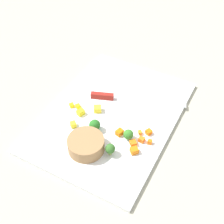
# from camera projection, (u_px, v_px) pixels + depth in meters

# --- Properties ---
(ground_plane) EXTENTS (4.00, 4.00, 0.00)m
(ground_plane) POSITION_uv_depth(u_px,v_px,m) (112.00, 117.00, 0.92)
(ground_plane) COLOR #9F9C8A
(cutting_board) EXTENTS (0.50, 0.36, 0.01)m
(cutting_board) POSITION_uv_depth(u_px,v_px,m) (112.00, 116.00, 0.92)
(cutting_board) COLOR white
(cutting_board) RESTS_ON ground_plane
(prep_bowl) EXTENTS (0.10, 0.10, 0.04)m
(prep_bowl) POSITION_uv_depth(u_px,v_px,m) (85.00, 144.00, 0.81)
(prep_bowl) COLOR #987046
(prep_bowl) RESTS_ON cutting_board
(chef_knife) EXTENTS (0.12, 0.28, 0.02)m
(chef_knife) POSITION_uv_depth(u_px,v_px,m) (120.00, 98.00, 0.95)
(chef_knife) COLOR silver
(chef_knife) RESTS_ON cutting_board
(carrot_dice_0) EXTENTS (0.02, 0.02, 0.01)m
(carrot_dice_0) POSITION_uv_depth(u_px,v_px,m) (133.00, 143.00, 0.83)
(carrot_dice_0) COLOR orange
(carrot_dice_0) RESTS_ON cutting_board
(carrot_dice_1) EXTENTS (0.01, 0.02, 0.01)m
(carrot_dice_1) POSITION_uv_depth(u_px,v_px,m) (142.00, 140.00, 0.83)
(carrot_dice_1) COLOR orange
(carrot_dice_1) RESTS_ON cutting_board
(carrot_dice_2) EXTENTS (0.02, 0.02, 0.01)m
(carrot_dice_2) POSITION_uv_depth(u_px,v_px,m) (149.00, 132.00, 0.85)
(carrot_dice_2) COLOR orange
(carrot_dice_2) RESTS_ON cutting_board
(carrot_dice_3) EXTENTS (0.01, 0.01, 0.01)m
(carrot_dice_3) POSITION_uv_depth(u_px,v_px,m) (150.00, 142.00, 0.83)
(carrot_dice_3) COLOR orange
(carrot_dice_3) RESTS_ON cutting_board
(carrot_dice_4) EXTENTS (0.02, 0.02, 0.02)m
(carrot_dice_4) POSITION_uv_depth(u_px,v_px,m) (120.00, 132.00, 0.85)
(carrot_dice_4) COLOR orange
(carrot_dice_4) RESTS_ON cutting_board
(carrot_dice_5) EXTENTS (0.01, 0.01, 0.01)m
(carrot_dice_5) POSITION_uv_depth(u_px,v_px,m) (140.00, 133.00, 0.85)
(carrot_dice_5) COLOR orange
(carrot_dice_5) RESTS_ON cutting_board
(carrot_dice_6) EXTENTS (0.03, 0.03, 0.02)m
(carrot_dice_6) POSITION_uv_depth(u_px,v_px,m) (134.00, 151.00, 0.81)
(carrot_dice_6) COLOR orange
(carrot_dice_6) RESTS_ON cutting_board
(pepper_dice_0) EXTENTS (0.02, 0.02, 0.01)m
(pepper_dice_0) POSITION_uv_depth(u_px,v_px,m) (72.00, 105.00, 0.93)
(pepper_dice_0) COLOR yellow
(pepper_dice_0) RESTS_ON cutting_board
(pepper_dice_1) EXTENTS (0.02, 0.02, 0.02)m
(pepper_dice_1) POSITION_uv_depth(u_px,v_px,m) (73.00, 125.00, 0.87)
(pepper_dice_1) COLOR yellow
(pepper_dice_1) RESTS_ON cutting_board
(pepper_dice_2) EXTENTS (0.02, 0.02, 0.01)m
(pepper_dice_2) POSITION_uv_depth(u_px,v_px,m) (78.00, 106.00, 0.93)
(pepper_dice_2) COLOR yellow
(pepper_dice_2) RESTS_ON cutting_board
(pepper_dice_3) EXTENTS (0.03, 0.03, 0.02)m
(pepper_dice_3) POSITION_uv_depth(u_px,v_px,m) (98.00, 109.00, 0.91)
(pepper_dice_3) COLOR yellow
(pepper_dice_3) RESTS_ON cutting_board
(pepper_dice_4) EXTENTS (0.02, 0.02, 0.02)m
(pepper_dice_4) POSITION_uv_depth(u_px,v_px,m) (81.00, 112.00, 0.90)
(pepper_dice_4) COLOR yellow
(pepper_dice_4) RESTS_ON cutting_board
(broccoli_floret_0) EXTENTS (0.03, 0.03, 0.03)m
(broccoli_floret_0) POSITION_uv_depth(u_px,v_px,m) (128.00, 135.00, 0.83)
(broccoli_floret_0) COLOR #95B668
(broccoli_floret_0) RESTS_ON cutting_board
(broccoli_floret_1) EXTENTS (0.03, 0.03, 0.04)m
(broccoli_floret_1) POSITION_uv_depth(u_px,v_px,m) (95.00, 125.00, 0.85)
(broccoli_floret_1) COLOR #96B855
(broccoli_floret_1) RESTS_ON cutting_board
(broccoli_floret_2) EXTENTS (0.03, 0.03, 0.04)m
(broccoli_floret_2) POSITION_uv_depth(u_px,v_px,m) (110.00, 149.00, 0.79)
(broccoli_floret_2) COLOR #98B05A
(broccoli_floret_2) RESTS_ON cutting_board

